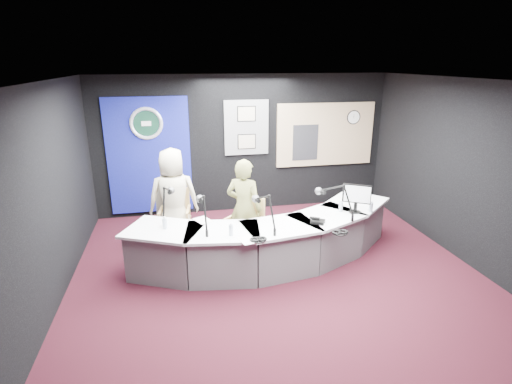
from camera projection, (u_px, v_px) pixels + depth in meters
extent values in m
plane|color=black|center=(280.00, 279.00, 5.84)|extent=(6.00, 6.00, 0.00)
cube|color=silver|center=(285.00, 81.00, 4.96)|extent=(6.00, 6.00, 0.02)
cube|color=black|center=(244.00, 145.00, 8.19)|extent=(6.00, 0.02, 2.80)
cube|color=black|center=(403.00, 325.00, 2.61)|extent=(6.00, 0.02, 2.80)
cube|color=black|center=(43.00, 204.00, 4.83)|extent=(0.02, 6.00, 2.80)
cube|color=black|center=(476.00, 176.00, 5.97)|extent=(0.02, 6.00, 2.80)
cube|color=navy|center=(149.00, 156.00, 7.84)|extent=(1.60, 0.05, 2.30)
torus|color=silver|center=(146.00, 123.00, 7.60)|extent=(0.63, 0.07, 0.63)
cylinder|color=#0D3021|center=(146.00, 123.00, 7.61)|extent=(0.48, 0.01, 0.48)
cube|color=slate|center=(246.00, 128.00, 8.06)|extent=(0.90, 0.04, 1.10)
cube|color=gray|center=(247.00, 114.00, 7.94)|extent=(0.34, 0.02, 0.27)
cube|color=gray|center=(247.00, 142.00, 8.12)|extent=(0.34, 0.02, 0.27)
cube|color=tan|center=(325.00, 134.00, 8.45)|extent=(2.12, 0.06, 1.32)
cube|color=#FFC7A1|center=(326.00, 135.00, 8.44)|extent=(2.00, 0.02, 1.20)
cube|color=black|center=(305.00, 143.00, 8.38)|extent=(0.55, 0.02, 0.75)
cylinder|color=white|center=(354.00, 117.00, 8.43)|extent=(0.28, 0.01, 0.28)
cube|color=gray|center=(171.00, 206.00, 6.99)|extent=(0.51, 0.17, 0.70)
imported|color=beige|center=(174.00, 198.00, 6.70)|extent=(0.84, 0.56, 1.70)
imported|color=olive|center=(244.00, 209.00, 6.33)|extent=(0.71, 0.64, 1.62)
cube|color=black|center=(356.00, 194.00, 6.22)|extent=(0.36, 0.23, 0.28)
cube|color=black|center=(318.00, 222.00, 5.91)|extent=(0.25, 0.24, 0.05)
torus|color=black|center=(340.00, 232.00, 5.57)|extent=(0.23, 0.23, 0.04)
torus|color=black|center=(258.00, 239.00, 5.34)|extent=(0.21, 0.21, 0.04)
cube|color=white|center=(203.00, 220.00, 6.03)|extent=(0.31, 0.35, 0.00)
cube|color=white|center=(247.00, 240.00, 5.35)|extent=(0.26, 0.31, 0.00)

